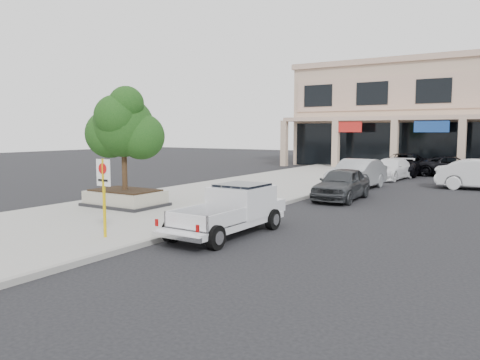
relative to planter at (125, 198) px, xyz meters
name	(u,v)px	position (x,y,z in m)	size (l,w,h in m)	color
ground	(235,237)	(6.65, -1.88, -0.48)	(120.00, 120.00, 0.00)	black
sidewalk	(206,198)	(1.15, 4.12, -0.40)	(8.00, 52.00, 0.15)	gray
curb	(280,205)	(5.10, 4.12, -0.40)	(0.20, 52.00, 0.15)	gray
planter	(125,198)	(0.00, 0.00, 0.00)	(3.20, 2.20, 0.68)	black
planter_tree	(129,127)	(0.13, 0.15, 2.94)	(2.90, 2.55, 4.00)	#301E12
no_parking_sign	(104,187)	(3.79, -4.48, 1.16)	(0.55, 0.09, 2.30)	gold
hedge	(238,195)	(4.03, 2.41, 0.14)	(1.10, 0.99, 0.94)	#124214
pickup_truck	(226,211)	(6.30, -1.83, 0.30)	(1.82, 4.91, 1.55)	silver
curb_car_a	(342,184)	(6.69, 7.39, 0.29)	(1.81, 4.49, 1.53)	#323438
curb_car_b	(357,174)	(5.95, 11.80, 0.36)	(1.77, 5.08, 1.67)	#A9ADB2
curb_car_c	(390,169)	(6.17, 18.17, 0.23)	(1.97, 4.84, 1.40)	white
curb_car_d	(403,164)	(6.21, 21.54, 0.33)	(2.67, 5.79, 1.61)	black
lot_car_d	(454,166)	(9.47, 22.69, 0.25)	(2.39, 5.19, 1.44)	black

